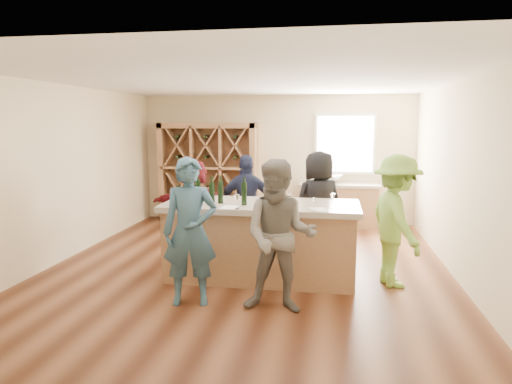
% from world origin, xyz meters
% --- Properties ---
extents(floor, '(6.00, 7.00, 0.10)m').
position_xyz_m(floor, '(0.00, 0.00, -0.05)').
color(floor, '#5A311C').
rests_on(floor, ground).
extents(ceiling, '(6.00, 7.00, 0.10)m').
position_xyz_m(ceiling, '(0.00, 0.00, 2.85)').
color(ceiling, white).
rests_on(ceiling, ground).
extents(wall_back, '(6.00, 0.10, 2.80)m').
position_xyz_m(wall_back, '(0.00, 3.55, 1.40)').
color(wall_back, beige).
rests_on(wall_back, ground).
extents(wall_front, '(6.00, 0.10, 2.80)m').
position_xyz_m(wall_front, '(0.00, -3.55, 1.40)').
color(wall_front, beige).
rests_on(wall_front, ground).
extents(wall_left, '(0.10, 7.00, 2.80)m').
position_xyz_m(wall_left, '(-3.05, 0.00, 1.40)').
color(wall_left, beige).
rests_on(wall_left, ground).
extents(wall_right, '(0.10, 7.00, 2.80)m').
position_xyz_m(wall_right, '(3.05, 0.00, 1.40)').
color(wall_right, beige).
rests_on(wall_right, ground).
extents(window_frame, '(1.30, 0.06, 1.30)m').
position_xyz_m(window_frame, '(1.50, 3.47, 1.75)').
color(window_frame, white).
rests_on(window_frame, wall_back).
extents(window_pane, '(1.18, 0.01, 1.18)m').
position_xyz_m(window_pane, '(1.50, 3.44, 1.75)').
color(window_pane, white).
rests_on(window_pane, wall_back).
extents(wine_rack, '(2.20, 0.45, 2.20)m').
position_xyz_m(wine_rack, '(-1.50, 3.27, 1.10)').
color(wine_rack, '#9B6F4A').
rests_on(wine_rack, floor).
extents(back_counter_base, '(1.60, 0.58, 0.86)m').
position_xyz_m(back_counter_base, '(1.40, 3.20, 0.43)').
color(back_counter_base, '#9B6F4A').
rests_on(back_counter_base, floor).
extents(back_counter_top, '(1.70, 0.62, 0.06)m').
position_xyz_m(back_counter_top, '(1.40, 3.20, 0.89)').
color(back_counter_top, '#AB9F8C').
rests_on(back_counter_top, back_counter_base).
extents(sink, '(0.54, 0.54, 0.19)m').
position_xyz_m(sink, '(1.20, 3.20, 1.01)').
color(sink, silver).
rests_on(sink, back_counter_top).
extents(faucet, '(0.02, 0.02, 0.30)m').
position_xyz_m(faucet, '(1.20, 3.38, 1.07)').
color(faucet, silver).
rests_on(faucet, back_counter_top).
extents(tasting_counter_base, '(2.60, 1.00, 1.00)m').
position_xyz_m(tasting_counter_base, '(0.26, -0.36, 0.50)').
color(tasting_counter_base, '#9B6F4A').
rests_on(tasting_counter_base, floor).
extents(tasting_counter_top, '(2.72, 1.12, 0.08)m').
position_xyz_m(tasting_counter_top, '(0.26, -0.36, 1.04)').
color(tasting_counter_top, '#AB9F8C').
rests_on(tasting_counter_top, tasting_counter_base).
extents(wine_bottle_a, '(0.09, 0.09, 0.33)m').
position_xyz_m(wine_bottle_a, '(-0.60, -0.54, 1.25)').
color(wine_bottle_a, black).
rests_on(wine_bottle_a, tasting_counter_top).
extents(wine_bottle_b, '(0.09, 0.09, 0.31)m').
position_xyz_m(wine_bottle_b, '(-0.38, -0.61, 1.24)').
color(wine_bottle_b, black).
rests_on(wine_bottle_b, tasting_counter_top).
extents(wine_bottle_c, '(0.08, 0.08, 0.31)m').
position_xyz_m(wine_bottle_c, '(-0.29, -0.46, 1.24)').
color(wine_bottle_c, black).
rests_on(wine_bottle_c, tasting_counter_top).
extents(wine_bottle_e, '(0.09, 0.09, 0.31)m').
position_xyz_m(wine_bottle_e, '(0.06, -0.55, 1.24)').
color(wine_bottle_e, black).
rests_on(wine_bottle_e, tasting_counter_top).
extents(wine_glass_a, '(0.09, 0.09, 0.20)m').
position_xyz_m(wine_glass_a, '(0.02, -0.85, 1.18)').
color(wine_glass_a, white).
rests_on(wine_glass_a, tasting_counter_top).
extents(wine_glass_b, '(0.07, 0.07, 0.18)m').
position_xyz_m(wine_glass_b, '(0.48, -0.77, 1.17)').
color(wine_glass_b, white).
rests_on(wine_glass_b, tasting_counter_top).
extents(wine_glass_c, '(0.08, 0.08, 0.16)m').
position_xyz_m(wine_glass_c, '(1.02, -0.84, 1.16)').
color(wine_glass_c, white).
rests_on(wine_glass_c, tasting_counter_top).
extents(wine_glass_d, '(0.06, 0.06, 0.17)m').
position_xyz_m(wine_glass_d, '(0.69, -0.55, 1.16)').
color(wine_glass_d, white).
rests_on(wine_glass_d, tasting_counter_top).
extents(wine_glass_e, '(0.08, 0.08, 0.19)m').
position_xyz_m(wine_glass_e, '(1.25, -0.56, 1.18)').
color(wine_glass_e, white).
rests_on(wine_glass_e, tasting_counter_top).
extents(tasting_menu_a, '(0.22, 0.28, 0.00)m').
position_xyz_m(tasting_menu_a, '(-0.10, -0.75, 1.08)').
color(tasting_menu_a, white).
rests_on(tasting_menu_a, tasting_counter_top).
extents(tasting_menu_b, '(0.33, 0.37, 0.00)m').
position_xyz_m(tasting_menu_b, '(0.49, -0.76, 1.08)').
color(tasting_menu_b, white).
rests_on(tasting_menu_b, tasting_counter_top).
extents(tasting_menu_c, '(0.26, 0.32, 0.00)m').
position_xyz_m(tasting_menu_c, '(1.08, -0.71, 1.08)').
color(tasting_menu_c, white).
rests_on(tasting_menu_c, tasting_counter_top).
extents(person_near_left, '(0.74, 0.61, 1.79)m').
position_xyz_m(person_near_left, '(-0.43, -1.43, 0.90)').
color(person_near_left, '#335972').
rests_on(person_near_left, floor).
extents(person_near_right, '(0.87, 0.49, 1.79)m').
position_xyz_m(person_near_right, '(0.66, -1.48, 0.89)').
color(person_near_right, slate).
rests_on(person_near_right, floor).
extents(person_server, '(0.85, 1.26, 1.78)m').
position_xyz_m(person_server, '(2.10, -0.36, 0.89)').
color(person_server, '#8CC64C').
rests_on(person_server, floor).
extents(person_far_mid, '(1.05, 0.66, 1.68)m').
position_xyz_m(person_far_mid, '(-0.14, 0.77, 0.84)').
color(person_far_mid, '#191E38').
rests_on(person_far_mid, floor).
extents(person_far_right, '(1.02, 0.90, 1.75)m').
position_xyz_m(person_far_right, '(1.03, 0.82, 0.88)').
color(person_far_right, black).
rests_on(person_far_right, floor).
extents(person_far_left, '(1.55, 0.76, 1.60)m').
position_xyz_m(person_far_left, '(-1.05, 0.79, 0.80)').
color(person_far_left, '#590F14').
rests_on(person_far_left, floor).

